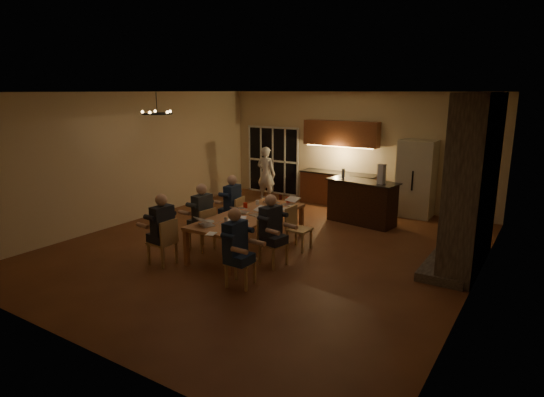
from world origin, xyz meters
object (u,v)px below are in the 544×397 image
(refrigerator, at_px, (416,179))
(person_right_mid, at_px, (271,230))
(mug_back, at_px, (257,202))
(chair_right_far, at_px, (299,229))
(plate_near, at_px, (243,224))
(redcup_mid, at_px, (245,205))
(chair_left_mid, at_px, (202,229))
(bar_blender, at_px, (382,174))
(person_left_far, at_px, (233,205))
(redcup_near, at_px, (226,231))
(plate_far, at_px, (288,209))
(laptop_a, at_px, (207,219))
(person_right_near, at_px, (235,248))
(chandelier, at_px, (157,114))
(mug_front, at_px, (235,216))
(bar_island, at_px, (362,202))
(standing_person, at_px, (266,174))
(bar_bottle, at_px, (343,173))
(laptop_f, at_px, (289,200))
(can_cola, at_px, (280,197))
(mug_mid, at_px, (268,208))
(person_left_mid, at_px, (203,217))
(laptop_b, at_px, (235,221))
(person_left_near, at_px, (163,230))
(redcup_far, at_px, (288,200))
(dining_table, at_px, (249,232))
(laptop_c, at_px, (241,207))
(can_silver, at_px, (226,221))
(chair_right_mid, at_px, (273,243))
(plate_left, at_px, (208,222))
(chair_left_near, at_px, (162,242))

(refrigerator, xyz_separation_m, person_right_mid, (-1.30, -4.96, -0.31))
(mug_back, bearing_deg, refrigerator, 55.90)
(chair_right_far, height_order, plate_near, chair_right_far)
(refrigerator, relative_size, redcup_mid, 16.67)
(person_right_mid, distance_m, mug_back, 1.75)
(chair_left_mid, height_order, bar_blender, bar_blender)
(refrigerator, bearing_deg, person_left_far, -128.73)
(redcup_near, height_order, plate_far, redcup_near)
(laptop_a, height_order, plate_near, laptop_a)
(mug_back, relative_size, redcup_near, 0.83)
(person_right_near, distance_m, laptop_a, 1.30)
(chandelier, relative_size, mug_front, 6.39)
(chair_right_far, height_order, bar_blender, bar_blender)
(person_right_mid, xyz_separation_m, plate_near, (-0.54, -0.12, 0.07))
(redcup_mid, bearing_deg, bar_island, 58.88)
(standing_person, distance_m, bar_bottle, 2.88)
(bar_island, distance_m, laptop_f, 2.18)
(can_cola, bearing_deg, mug_mid, -73.26)
(person_left_mid, relative_size, laptop_b, 4.31)
(bar_blender, bearing_deg, chandelier, -127.63)
(plate_near, bearing_deg, person_left_near, -140.75)
(chair_left_mid, bearing_deg, plate_far, 141.82)
(person_left_near, height_order, bar_bottle, person_left_near)
(person_left_near, bearing_deg, laptop_f, 162.78)
(laptop_f, distance_m, redcup_far, 0.28)
(dining_table, relative_size, laptop_a, 8.81)
(laptop_f, relative_size, plate_far, 1.24)
(refrigerator, distance_m, laptop_a, 5.99)
(plate_near, bearing_deg, laptop_c, 129.70)
(dining_table, relative_size, plate_near, 12.43)
(person_left_near, height_order, can_silver, person_left_near)
(standing_person, bearing_deg, dining_table, 116.74)
(redcup_near, height_order, can_cola, same)
(mug_back, bearing_deg, plate_far, -1.11)
(laptop_f, bearing_deg, plate_far, -51.65)
(chair_right_mid, distance_m, plate_near, 0.68)
(person_left_far, bearing_deg, can_cola, 133.20)
(laptop_f, bearing_deg, laptop_a, -91.05)
(redcup_near, bearing_deg, person_right_near, -36.85)
(chair_right_far, height_order, standing_person, standing_person)
(redcup_near, bearing_deg, plate_left, 151.34)
(chair_left_near, bearing_deg, refrigerator, 152.84)
(person_left_near, distance_m, person_left_far, 2.21)
(redcup_mid, bearing_deg, mug_back, 83.54)
(chair_right_mid, xyz_separation_m, bar_blender, (0.85, 3.41, 0.87))
(mug_front, height_order, bar_bottle, bar_bottle)
(person_left_mid, relative_size, laptop_f, 4.31)
(person_left_near, bearing_deg, chair_right_mid, 128.36)
(laptop_b, relative_size, mug_front, 3.20)
(refrigerator, bearing_deg, mug_back, -124.10)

